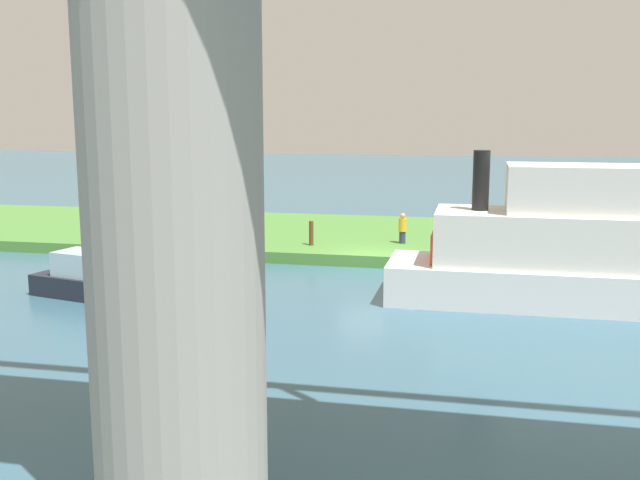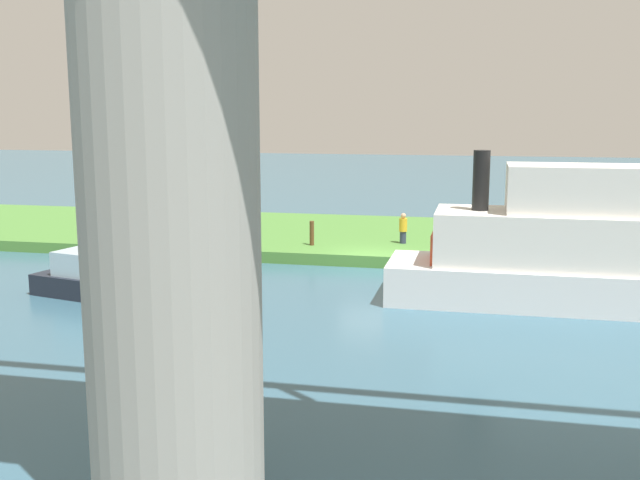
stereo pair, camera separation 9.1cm
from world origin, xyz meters
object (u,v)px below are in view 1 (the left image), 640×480
riverboat_paddlewheel (94,281)px  skiff_small (551,249)px  mooring_post (311,233)px  person_on_bank (402,228)px  bridge_pylon (173,183)px

riverboat_paddlewheel → skiff_small: bearing=-171.4°
mooring_post → skiff_small: 11.70m
person_on_bank → skiff_small: (-5.77, 7.83, 0.71)m
bridge_pylon → riverboat_paddlewheel: bearing=-56.1°
skiff_small → riverboat_paddlewheel: size_ratio=2.00×
bridge_pylon → mooring_post: bearing=-82.5°
bridge_pylon → person_on_bank: (-1.10, -23.06, -4.22)m
skiff_small → person_on_bank: bearing=-53.6°
skiff_small → mooring_post: bearing=-33.7°
mooring_post → skiff_small: size_ratio=0.11×
person_on_bank → riverboat_paddlewheel: 14.11m
person_on_bank → riverboat_paddlewheel: size_ratio=0.27×
mooring_post → skiff_small: skiff_small is taller
bridge_pylon → person_on_bank: bridge_pylon is taller
person_on_bank → mooring_post: 4.17m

